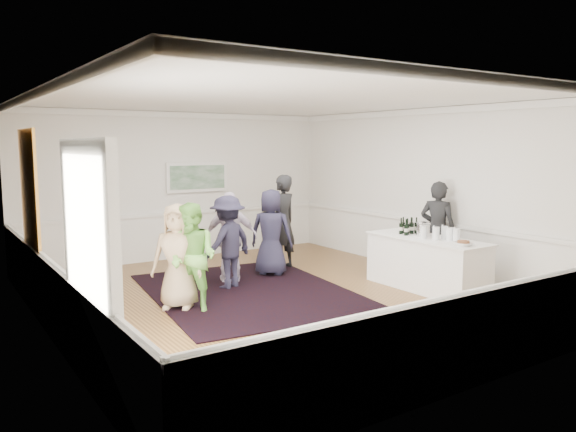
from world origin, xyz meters
TOP-DOWN VIEW (x-y plane):
  - floor at (0.00, 0.00)m, footprint 8.00×8.00m
  - ceiling at (0.00, 0.00)m, footprint 7.00×8.00m
  - wall_left at (-3.50, 0.00)m, footprint 0.02×8.00m
  - wall_right at (3.50, 0.00)m, footprint 0.02×8.00m
  - wall_back at (0.00, 4.00)m, footprint 7.00×0.02m
  - wall_front at (0.00, -4.00)m, footprint 7.00×0.02m
  - wainscoting at (0.00, 0.00)m, footprint 7.00×8.00m
  - mirror at (-3.45, 1.30)m, footprint 0.05×1.25m
  - doorway at (-3.45, -1.90)m, footprint 0.10×1.78m
  - landscape_painting at (0.40, 3.95)m, footprint 1.44×0.06m
  - area_rug at (-0.22, 0.60)m, footprint 3.61×4.46m
  - serving_table at (2.45, -0.94)m, footprint 0.85×2.24m
  - bartender at (3.20, -0.51)m, footprint 0.66×0.79m
  - guest_tan at (-1.58, 0.37)m, footprint 0.94×0.90m
  - guest_green at (-1.43, 0.12)m, footprint 0.93×1.00m
  - guest_lilac at (-0.12, 1.40)m, footprint 1.05×0.76m
  - guest_dark_a at (-0.37, 1.05)m, footprint 1.19×0.91m
  - guest_dark_b at (1.26, 1.82)m, footprint 0.78×0.60m
  - guest_navy at (0.78, 1.47)m, footprint 0.95×0.95m
  - wine_bottles at (2.48, -0.46)m, footprint 0.40×0.30m
  - juice_pitchers at (2.47, -1.24)m, footprint 0.41×0.61m
  - ice_bucket at (2.51, -0.78)m, footprint 0.26×0.26m
  - nut_bowl at (2.35, -1.79)m, footprint 0.29×0.29m

SIDE VIEW (x-z plane):
  - floor at x=0.00m, z-range 0.00..0.00m
  - area_rug at x=-0.22m, z-range 0.00..0.02m
  - serving_table at x=2.45m, z-range 0.00..0.91m
  - wainscoting at x=0.00m, z-range 0.00..1.00m
  - guest_tan at x=-1.58m, z-range 0.00..1.62m
  - guest_dark_a at x=-0.37m, z-range 0.00..1.63m
  - guest_green at x=-1.43m, z-range 0.00..1.64m
  - guest_lilac at x=-0.12m, z-range 0.00..1.65m
  - guest_navy at x=0.78m, z-range 0.00..1.66m
  - bartender at x=3.20m, z-range 0.00..1.83m
  - nut_bowl at x=2.35m, z-range 0.91..0.98m
  - guest_dark_b at x=1.26m, z-range 0.00..1.90m
  - ice_bucket at x=2.51m, z-range 0.90..1.14m
  - juice_pitchers at x=2.47m, z-range 0.91..1.15m
  - wine_bottles at x=2.48m, z-range 0.91..1.22m
  - doorway at x=-3.45m, z-range 0.14..2.70m
  - wall_left at x=-3.50m, z-range 0.00..3.20m
  - wall_right at x=3.50m, z-range 0.00..3.20m
  - wall_back at x=0.00m, z-range 0.00..3.20m
  - wall_front at x=0.00m, z-range 0.00..3.20m
  - landscape_painting at x=0.40m, z-range 1.45..2.11m
  - mirror at x=-3.45m, z-range 0.88..2.73m
  - ceiling at x=0.00m, z-range 3.19..3.21m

